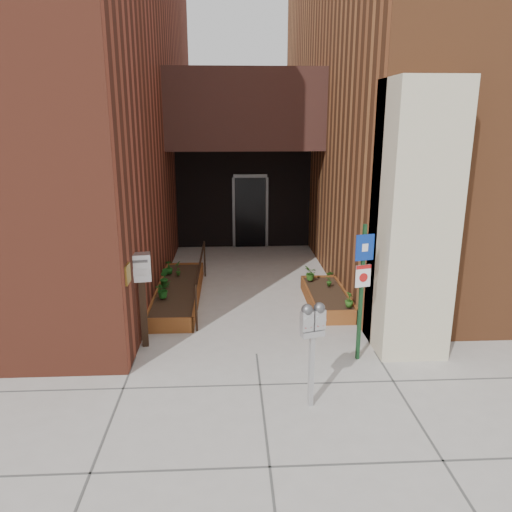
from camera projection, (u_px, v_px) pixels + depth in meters
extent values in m
plane|color=#9E9991|center=(256.00, 354.00, 8.32)|extent=(80.00, 80.00, 0.00)
cube|color=brown|center=(16.00, 71.00, 13.13)|extent=(8.00, 14.60, 10.00)
cube|color=brown|center=(454.00, 74.00, 14.17)|extent=(8.00, 13.70, 10.00)
cube|color=beige|center=(413.00, 221.00, 8.05)|extent=(1.10, 1.20, 4.40)
cube|color=#321C16|center=(244.00, 110.00, 13.02)|extent=(4.20, 2.00, 2.00)
cube|color=black|center=(243.00, 197.00, 15.04)|extent=(4.00, 0.30, 3.00)
cube|color=black|center=(250.00, 213.00, 15.00)|extent=(0.90, 0.06, 2.10)
cube|color=#B79338|center=(127.00, 274.00, 7.63)|extent=(0.04, 0.30, 0.30)
cube|color=brown|center=(169.00, 326.00, 9.09)|extent=(0.90, 0.04, 0.30)
cube|color=brown|center=(185.00, 269.00, 12.51)|extent=(0.90, 0.04, 0.30)
cube|color=brown|center=(159.00, 293.00, 10.78)|extent=(0.04, 3.60, 0.30)
cube|color=brown|center=(198.00, 292.00, 10.82)|extent=(0.04, 3.60, 0.30)
cube|color=black|center=(179.00, 293.00, 10.81)|extent=(0.82, 3.52, 0.26)
cube|color=brown|center=(338.00, 318.00, 9.44)|extent=(0.80, 0.04, 0.30)
cube|color=brown|center=(318.00, 282.00, 11.52)|extent=(0.80, 0.04, 0.30)
cube|color=brown|center=(309.00, 298.00, 10.46)|extent=(0.04, 2.20, 0.30)
cube|color=brown|center=(345.00, 298.00, 10.50)|extent=(0.04, 2.20, 0.30)
cube|color=black|center=(327.00, 299.00, 10.48)|extent=(0.72, 2.12, 0.26)
cylinder|color=black|center=(196.00, 308.00, 9.11)|extent=(0.04, 0.04, 0.90)
cylinder|color=black|center=(205.00, 259.00, 12.29)|extent=(0.04, 0.04, 0.90)
cylinder|color=black|center=(201.00, 261.00, 10.58)|extent=(0.04, 3.30, 0.04)
cube|color=#B1B2B4|center=(311.00, 371.00, 6.70)|extent=(0.08, 0.08, 1.03)
cube|color=#B1B2B4|center=(312.00, 333.00, 6.55)|extent=(0.33, 0.21, 0.08)
cube|color=#B1B2B4|center=(307.00, 321.00, 6.47)|extent=(0.18, 0.14, 0.27)
sphere|color=#59595B|center=(307.00, 310.00, 6.43)|extent=(0.15, 0.15, 0.15)
cube|color=white|center=(309.00, 321.00, 6.42)|extent=(0.09, 0.03, 0.05)
cube|color=#B21414|center=(308.00, 327.00, 6.44)|extent=(0.09, 0.03, 0.03)
cube|color=#B1B2B4|center=(319.00, 319.00, 6.53)|extent=(0.18, 0.14, 0.27)
sphere|color=#59595B|center=(319.00, 308.00, 6.49)|extent=(0.15, 0.15, 0.15)
cube|color=white|center=(321.00, 319.00, 6.47)|extent=(0.09, 0.03, 0.05)
cube|color=#B21414|center=(321.00, 325.00, 6.50)|extent=(0.09, 0.03, 0.03)
cube|color=#163C1E|center=(361.00, 294.00, 7.86)|extent=(0.06, 0.06, 2.25)
cube|color=navy|center=(365.00, 247.00, 7.63)|extent=(0.30, 0.10, 0.41)
cube|color=white|center=(365.00, 248.00, 7.63)|extent=(0.10, 0.04, 0.12)
cube|color=white|center=(363.00, 276.00, 7.75)|extent=(0.25, 0.08, 0.36)
cube|color=#B21414|center=(364.00, 267.00, 7.71)|extent=(0.25, 0.08, 0.06)
cylinder|color=#B21414|center=(363.00, 278.00, 7.75)|extent=(0.14, 0.05, 0.14)
cube|color=black|center=(144.00, 313.00, 8.48)|extent=(0.12, 0.12, 1.20)
cube|color=silver|center=(141.00, 267.00, 8.26)|extent=(0.36, 0.29, 0.46)
cube|color=#59595B|center=(140.00, 262.00, 8.10)|extent=(0.24, 0.05, 0.04)
cube|color=white|center=(141.00, 272.00, 8.15)|extent=(0.26, 0.05, 0.11)
imported|color=#1B601C|center=(163.00, 289.00, 10.03)|extent=(0.43, 0.43, 0.35)
imported|color=#175218|center=(164.00, 278.00, 10.68)|extent=(0.27, 0.27, 0.39)
imported|color=#195317|center=(169.00, 267.00, 11.58)|extent=(0.20, 0.20, 0.32)
imported|color=#245217|center=(178.00, 268.00, 11.46)|extent=(0.20, 0.20, 0.34)
imported|color=#295819|center=(349.00, 300.00, 9.55)|extent=(0.21, 0.21, 0.29)
imported|color=#245317|center=(330.00, 278.00, 10.72)|extent=(0.19, 0.19, 0.35)
imported|color=#295A19|center=(311.00, 273.00, 11.11)|extent=(0.31, 0.31, 0.33)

